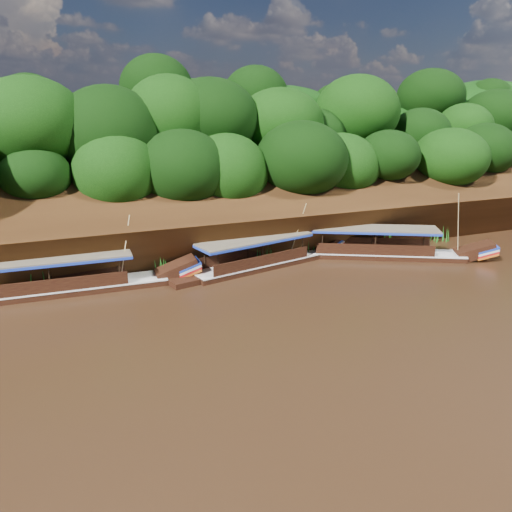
% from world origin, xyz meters
% --- Properties ---
extents(ground, '(160.00, 160.00, 0.00)m').
position_xyz_m(ground, '(0.00, 0.00, 0.00)').
color(ground, black).
rests_on(ground, ground).
extents(riverbank, '(120.00, 30.06, 19.40)m').
position_xyz_m(riverbank, '(-0.01, 22.73, 1.89)').
color(riverbank, black).
rests_on(riverbank, ground).
extents(boat_0, '(14.13, 8.63, 5.92)m').
position_xyz_m(boat_0, '(12.08, 6.81, 0.55)').
color(boat_0, black).
rests_on(boat_0, ground).
extents(boat_1, '(13.69, 4.90, 5.15)m').
position_xyz_m(boat_1, '(2.22, 8.65, 0.53)').
color(boat_1, black).
rests_on(boat_1, ground).
extents(boat_2, '(15.57, 2.84, 5.21)m').
position_xyz_m(boat_2, '(-11.68, 8.45, 0.55)').
color(boat_2, black).
rests_on(boat_2, ground).
extents(reeds, '(47.71, 2.21, 1.97)m').
position_xyz_m(reeds, '(-4.11, 9.45, 0.88)').
color(reeds, '#1F691A').
rests_on(reeds, ground).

